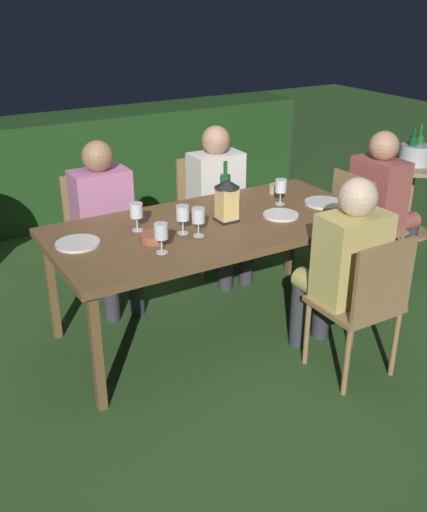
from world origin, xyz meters
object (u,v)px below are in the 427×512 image
Objects in this scene: bowl_olives at (154,237)px; ice_bucket at (415,153)px; chair_side_left_b at (364,301)px; wine_glass_c at (161,233)px; plate_b at (78,243)px; chair_side_right_a at (98,229)px; person_in_rust at (384,200)px; person_in_pink at (106,218)px; lantern_centerpiece at (227,198)px; wine_glass_b at (281,187)px; plate_c at (324,203)px; chair_head_far at (361,224)px; plate_a at (281,215)px; green_bottle_on_table at (225,188)px; bowl_salad at (277,188)px; side_table at (410,187)px; wine_glass_e at (183,214)px; chair_side_right_b at (207,208)px; bowl_bread at (351,211)px; wine_glass_d at (136,212)px; dining_table at (214,231)px; person_in_cream at (220,196)px; wine_glass_a at (198,217)px; person_in_mustard at (343,263)px.

bowl_olives is 2.84m from ice_bucket.
chair_side_left_b is 5.15× the size of wine_glass_c.
wine_glass_c is (-0.91, 0.63, 0.37)m from chair_side_left_b.
chair_side_right_a is at bearing 64.26° from plate_b.
person_in_rust is 1.00× the size of person_in_pink.
chair_side_left_b is at bearing -67.33° from lantern_centerpiece.
wine_glass_b is 0.66× the size of plate_c.
chair_side_left_b is 1.01m from lantern_centerpiece.
ice_bucket is at bearing 26.29° from chair_head_far.
plate_a is at bearing -48.21° from chair_side_right_a.
plate_c is at bearing 65.70° from chair_side_left_b.
plate_b is at bearing -171.29° from green_bottle_on_table.
plate_c is (0.57, -0.32, -0.10)m from green_bottle_on_table.
bowl_salad is 1.72m from side_table.
lantern_centerpiece is at bearing 7.52° from wine_glass_e.
chair_side_right_b is 1.00× the size of chair_side_left_b.
person_in_rust is at bearing 27.36° from bowl_bread.
wine_glass_d is (-0.00, -0.74, 0.37)m from chair_side_right_a.
plate_b is (-1.25, 0.20, 0.00)m from plate_a.
dining_table is at bearing -62.71° from chair_side_right_a.
chair_side_left_b is 1.00× the size of chair_side_right_a.
wine_glass_c and wine_glass_d have the same top height.
bowl_salad is (0.68, 0.28, 0.08)m from dining_table.
plate_b is at bearing 136.96° from wine_glass_c.
lantern_centerpiece is at bearing -166.27° from side_table.
wine_glass_c is (-1.90, -0.24, 0.22)m from person_in_rust.
bowl_salad is (1.13, -0.39, 0.13)m from person_in_pink.
lantern_centerpiece is (0.54, -0.68, 0.25)m from person_in_pink.
wine_glass_e is 0.61m from plate_b.
person_in_rust and person_in_pink have the same top height.
lantern_centerpiece is 0.38m from plate_a.
side_table is at bearing -3.96° from person_in_cream.
person_in_pink is at bearing 180.00° from person_in_cream.
person_in_pink is at bearing -90.00° from chair_side_right_a.
chair_side_right_b is 1.00× the size of chair_side_right_a.
person_in_rust reaches higher than wine_glass_a.
person_in_rust is 6.80× the size of wine_glass_d.
dining_table is 0.83m from plate_b.
green_bottle_on_table is 0.84× the size of ice_bucket.
person_in_mustard reaches higher than lantern_centerpiece.
green_bottle_on_table reaches higher than wine_glass_c.
chair_side_right_a is at bearing 136.26° from bowl_bread.
lantern_centerpiece is at bearing -117.80° from person_in_cream.
chair_head_far is 7.64× the size of bowl_salad.
green_bottle_on_table is 1.72× the size of wine_glass_e.
chair_side_left_b reaches higher than plate_a.
person_in_cream is at bearing 120.24° from bowl_salad.
lantern_centerpiece reaches higher than plate_a.
chair_side_right_b is 1.31m from bowl_olives.
wine_glass_b is 1.00× the size of wine_glass_d.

